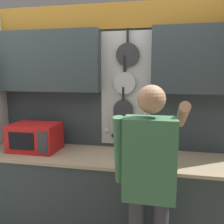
{
  "coord_description": "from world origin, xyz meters",
  "views": [
    {
      "loc": [
        0.58,
        -2.28,
        1.74
      ],
      "look_at": [
        0.06,
        0.2,
        1.33
      ],
      "focal_mm": 40.0,
      "sensor_mm": 36.0,
      "label": 1
    }
  ],
  "objects_px": {
    "utensil_crock": "(152,151)",
    "person": "(150,175)",
    "microwave": "(35,137)",
    "knife_block": "(123,147)"
  },
  "relations": [
    {
      "from": "microwave",
      "to": "person",
      "type": "bearing_deg",
      "value": -23.73
    },
    {
      "from": "utensil_crock",
      "to": "person",
      "type": "height_order",
      "value": "person"
    },
    {
      "from": "knife_block",
      "to": "utensil_crock",
      "type": "height_order",
      "value": "utensil_crock"
    },
    {
      "from": "microwave",
      "to": "knife_block",
      "type": "xyz_separation_m",
      "value": [
        0.93,
        0.0,
        -0.05
      ]
    },
    {
      "from": "microwave",
      "to": "person",
      "type": "distance_m",
      "value": 1.33
    },
    {
      "from": "utensil_crock",
      "to": "person",
      "type": "xyz_separation_m",
      "value": [
        0.01,
        -0.53,
        -0.02
      ]
    },
    {
      "from": "knife_block",
      "to": "person",
      "type": "distance_m",
      "value": 0.61
    },
    {
      "from": "person",
      "to": "utensil_crock",
      "type": "bearing_deg",
      "value": 90.78
    },
    {
      "from": "microwave",
      "to": "person",
      "type": "height_order",
      "value": "person"
    },
    {
      "from": "microwave",
      "to": "knife_block",
      "type": "height_order",
      "value": "microwave"
    }
  ]
}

